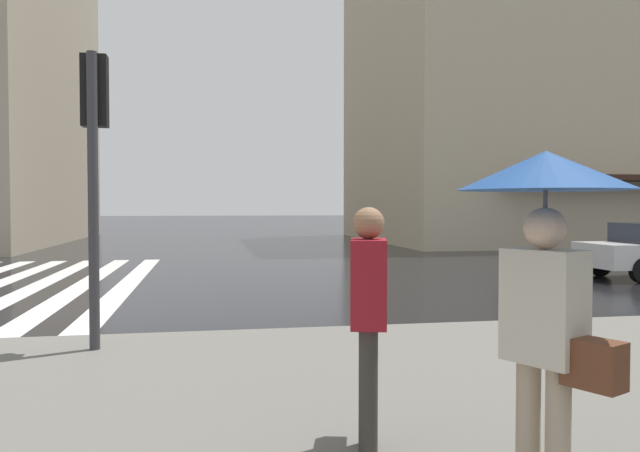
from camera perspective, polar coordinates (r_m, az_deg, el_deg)
ground_plane at (r=11.98m, az=-22.25°, el=-7.13°), size 220.00×220.00×0.00m
zebra_crossing at (r=16.27m, az=-25.70°, el=-4.82°), size 13.00×5.50×0.01m
haussmann_block_corner at (r=38.12m, az=21.66°, el=14.99°), size 16.16×21.86×21.65m
traffic_signal_post at (r=7.97m, az=-19.79°, el=7.65°), size 0.44×0.30×3.48m
pedestrian_with_floral_umbrella at (r=3.49m, az=19.87°, el=-0.90°), size 0.91×0.91×1.98m
pedestrian_in_red_jacket at (r=4.39m, az=4.40°, el=-7.46°), size 0.65×0.34×1.68m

